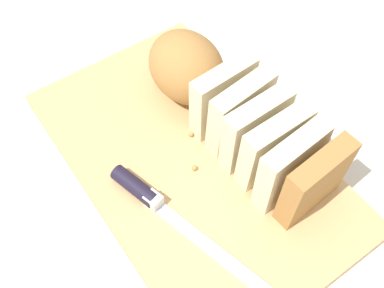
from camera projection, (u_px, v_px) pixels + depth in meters
The scene contains 6 objects.
ground_plane at pixel (192, 165), 0.63m from camera, with size 3.00×3.00×0.00m, color beige.
cutting_board at pixel (192, 161), 0.62m from camera, with size 0.46×0.28×0.02m, color tan.
bread_loaf at pixel (227, 104), 0.60m from camera, with size 0.32×0.12×0.10m.
bread_knife at pixel (154, 201), 0.56m from camera, with size 0.26×0.09×0.02m.
crumb_near_knife at pixel (191, 134), 0.63m from camera, with size 0.01×0.01×0.01m, color tan.
crumb_near_loaf at pixel (194, 168), 0.60m from camera, with size 0.01×0.01×0.01m, color tan.
Camera 1 is at (0.27, -0.19, 0.54)m, focal length 42.51 mm.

